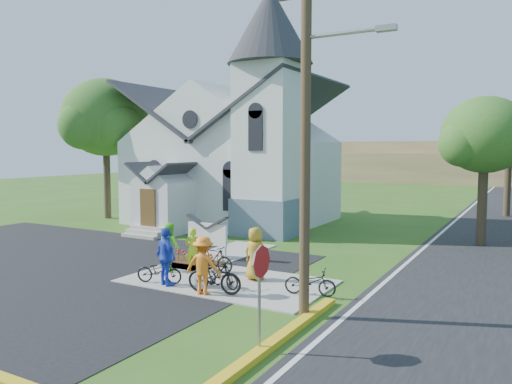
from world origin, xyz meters
The scene contains 22 objects.
ground centered at (0.00, 0.00, 0.00)m, with size 120.00×120.00×0.00m, color #2C5919.
parking_lot centered at (-7.00, -2.00, 0.01)m, with size 20.00×16.00×0.02m, color black.
sidewalk centered at (1.50, 0.50, 0.03)m, with size 7.00×4.00×0.05m, color #A39D93.
church centered at (-5.48, 12.48, 5.25)m, with size 12.35×12.00×13.00m.
church_sign centered at (-1.20, 3.20, 1.03)m, with size 2.20×0.40×1.70m.
flower_bed centered at (-1.20, 2.30, 0.04)m, with size 2.60×1.10×0.07m, color #341F0E.
utility_pole centered at (5.36, -1.50, 5.40)m, with size 3.45×0.28×10.00m.
stop_sign centered at (5.43, -4.20, 1.78)m, with size 0.11×0.76×2.48m.
tree_lot_corner centered at (-14.00, 10.00, 6.60)m, with size 5.60×5.60×9.15m.
tree_road_near centered at (8.50, 12.00, 5.21)m, with size 4.00×4.00×7.05m.
tree_road_mid centered at (9.00, 24.00, 5.78)m, with size 4.40×4.40×7.80m.
distant_hills centered at (3.36, 56.33, 2.17)m, with size 61.00×10.00×5.60m.
cyclist_0 centered at (-0.37, 1.06, 0.86)m, with size 0.59×0.39×1.62m, color #B5D419.
bike_0 centered at (-0.32, -0.89, 0.47)m, with size 0.56×1.61×0.84m, color black.
cyclist_1 centered at (-1.17, 0.71, 0.95)m, with size 0.88×0.68×1.80m, color #68E82B.
bike_1 centered at (0.42, 1.23, 0.56)m, with size 0.48×1.68×1.01m, color black.
cyclist_2 centered at (0.09, -1.02, 1.02)m, with size 1.14×0.47×1.94m, color blue.
bike_2 centered at (1.80, -0.30, 0.45)m, with size 0.53×1.52×0.80m, color black.
cyclist_3 centered at (1.72, -1.20, 0.97)m, with size 1.18×0.68×1.83m, color orange.
bike_3 centered at (1.99, -0.98, 0.60)m, with size 0.51×1.82×1.09m, color black.
cyclist_4 centered at (2.31, 1.07, 0.98)m, with size 0.91×0.59×1.86m, color #AE8520.
bike_4 centered at (4.70, 0.31, 0.48)m, with size 0.57×1.63×0.85m, color black.
Camera 1 is at (10.71, -13.74, 4.61)m, focal length 35.00 mm.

